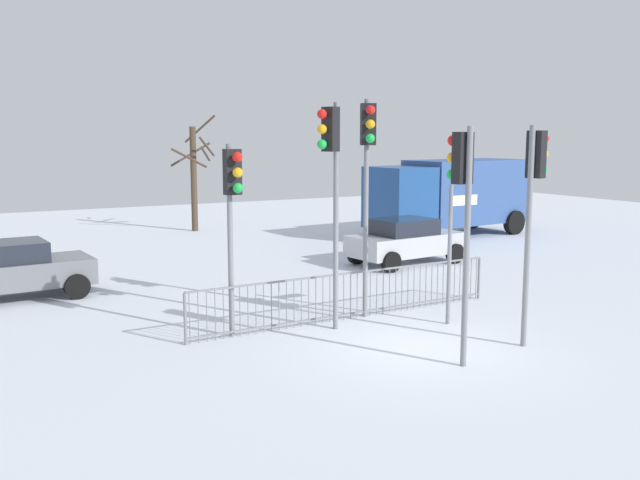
{
  "coord_description": "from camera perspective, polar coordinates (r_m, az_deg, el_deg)",
  "views": [
    {
      "loc": [
        -7.96,
        -10.62,
        4.09
      ],
      "look_at": [
        -0.75,
        2.61,
        1.84
      ],
      "focal_mm": 39.34,
      "sensor_mm": 36.0,
      "label": 1
    }
  ],
  "objects": [
    {
      "name": "traffic_light_foreground_left",
      "position": [
        15.48,
        3.89,
        6.54
      ],
      "size": [
        0.38,
        0.54,
        4.88
      ],
      "rotation": [
        0.0,
        0.0,
        2.76
      ],
      "color": "slate",
      "rests_on": "ground"
    },
    {
      "name": "delivery_truck",
      "position": [
        29.18,
        10.44,
        3.72
      ],
      "size": [
        7.23,
        3.25,
        3.1
      ],
      "rotation": [
        0.0,
        0.0,
        3.23
      ],
      "color": "#33518C",
      "rests_on": "ground"
    },
    {
      "name": "traffic_light_mid_left",
      "position": [
        14.05,
        17.03,
        4.25
      ],
      "size": [
        0.56,
        0.36,
        4.29
      ],
      "rotation": [
        0.0,
        0.0,
        4.96
      ],
      "color": "slate",
      "rests_on": "ground"
    },
    {
      "name": "traffic_light_foreground_right",
      "position": [
        12.52,
        11.51,
        3.87
      ],
      "size": [
        0.34,
        0.57,
        4.26
      ],
      "rotation": [
        0.0,
        0.0,
        0.07
      ],
      "color": "slate",
      "rests_on": "ground"
    },
    {
      "name": "car_silver_far",
      "position": [
        22.65,
        6.96,
        -0.02
      ],
      "size": [
        3.96,
        2.26,
        1.47
      ],
      "rotation": [
        0.0,
        0.0,
        0.1
      ],
      "color": "#B2B5BA",
      "rests_on": "ground"
    },
    {
      "name": "direction_sign_post",
      "position": [
        15.43,
        10.68,
        -0.53
      ],
      "size": [
        0.79,
        0.09,
        3.06
      ],
      "rotation": [
        0.0,
        0.0,
        0.05
      ],
      "color": "slate",
      "rests_on": "ground"
    },
    {
      "name": "pedestrian_guard_railing",
      "position": [
        15.79,
        2.5,
        -4.47
      ],
      "size": [
        7.83,
        0.38,
        1.07
      ],
      "rotation": [
        0.0,
        0.0,
        0.04
      ],
      "color": "slate",
      "rests_on": "ground"
    },
    {
      "name": "ground_plane",
      "position": [
        13.89,
        7.98,
        -8.73
      ],
      "size": [
        60.0,
        60.0,
        0.0
      ],
      "primitive_type": "plane",
      "color": "silver"
    },
    {
      "name": "traffic_light_mid_right",
      "position": [
        14.03,
        -7.13,
        3.48
      ],
      "size": [
        0.33,
        0.57,
        3.93
      ],
      "rotation": [
        0.0,
        0.0,
        3.19
      ],
      "color": "slate",
      "rests_on": "ground"
    },
    {
      "name": "traffic_light_rear_left",
      "position": [
        14.46,
        0.93,
        6.1
      ],
      "size": [
        0.55,
        0.37,
        4.77
      ],
      "rotation": [
        0.0,
        0.0,
        1.86
      ],
      "color": "slate",
      "rests_on": "ground"
    },
    {
      "name": "car_grey_mid",
      "position": [
        19.24,
        -23.86,
        -2.2
      ],
      "size": [
        3.92,
        2.18,
        1.47
      ],
      "rotation": [
        0.0,
        0.0,
        0.08
      ],
      "color": "slate",
      "rests_on": "ground"
    },
    {
      "name": "bare_tree_left",
      "position": [
        30.67,
        -10.17,
        5.35
      ],
      "size": [
        2.13,
        2.13,
        4.98
      ],
      "color": "#473828",
      "rests_on": "ground"
    }
  ]
}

